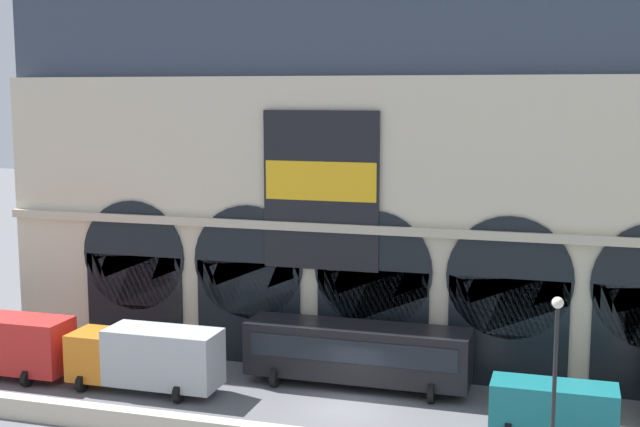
# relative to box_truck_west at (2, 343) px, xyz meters

# --- Properties ---
(ground_plane) EXTENTS (200.00, 200.00, 0.00)m
(ground_plane) POSITION_rel_box_truck_west_xyz_m (17.95, 0.62, -1.70)
(ground_plane) COLOR slate
(station_building) EXTENTS (41.72, 5.28, 19.49)m
(station_building) POSITION_rel_box_truck_west_xyz_m (17.97, 8.07, 7.73)
(station_building) COLOR beige
(station_building) RESTS_ON ground
(box_truck_west) EXTENTS (7.50, 2.91, 3.12)m
(box_truck_west) POSITION_rel_box_truck_west_xyz_m (0.00, 0.00, 0.00)
(box_truck_west) COLOR orange
(box_truck_west) RESTS_ON ground
(box_truck_midwest) EXTENTS (7.50, 2.91, 3.12)m
(box_truck_midwest) POSITION_rel_box_truck_west_xyz_m (8.09, 0.11, 0.00)
(box_truck_midwest) COLOR orange
(box_truck_midwest) RESTS_ON ground
(bus_center) EXTENTS (11.00, 3.25, 3.10)m
(bus_center) POSITION_rel_box_truck_west_xyz_m (17.68, 3.52, 0.08)
(bus_center) COLOR black
(bus_center) RESTS_ON ground
(van_mideast) EXTENTS (5.20, 2.48, 2.20)m
(van_mideast) POSITION_rel_box_truck_west_xyz_m (27.01, 0.26, -0.45)
(van_mideast) COLOR #19727A
(van_mideast) RESTS_ON ground
(street_lamp_quayside) EXTENTS (0.44, 0.44, 6.90)m
(street_lamp_quayside) POSITION_rel_box_truck_west_xyz_m (27.05, -3.77, 2.71)
(street_lamp_quayside) COLOR black
(street_lamp_quayside) RESTS_ON ground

